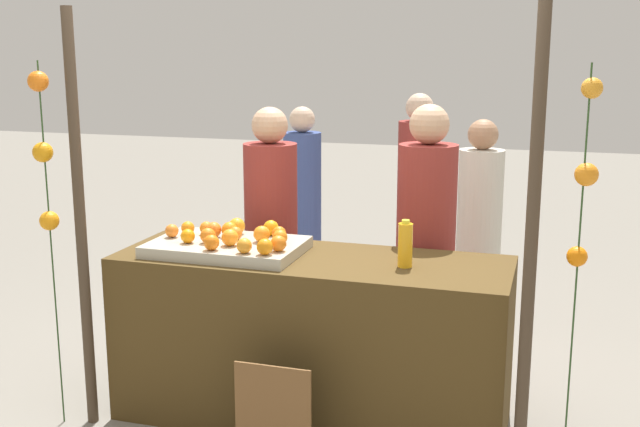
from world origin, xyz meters
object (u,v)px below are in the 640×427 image
(stall_counter, at_px, (312,339))
(orange_1, at_px, (188,228))
(orange_0, at_px, (237,226))
(chalkboard_sign, at_px, (274,420))
(vendor_left, at_px, (271,248))
(juice_bottle, at_px, (405,245))
(vendor_right, at_px, (425,260))

(stall_counter, height_order, orange_1, orange_1)
(orange_0, height_order, orange_1, orange_0)
(stall_counter, xyz_separation_m, chalkboard_sign, (0.00, -0.57, -0.19))
(orange_0, bearing_deg, vendor_left, 88.62)
(stall_counter, height_order, juice_bottle, juice_bottle)
(stall_counter, xyz_separation_m, juice_bottle, (0.49, -0.03, 0.56))
(juice_bottle, distance_m, vendor_right, 0.65)
(orange_1, relative_size, chalkboard_sign, 0.13)
(orange_0, distance_m, juice_bottle, 0.98)
(orange_0, height_order, vendor_left, vendor_left)
(juice_bottle, bearing_deg, stall_counter, 176.43)
(stall_counter, height_order, chalkboard_sign, stall_counter)
(juice_bottle, bearing_deg, chalkboard_sign, -132.30)
(stall_counter, bearing_deg, vendor_right, 49.01)
(orange_0, distance_m, orange_1, 0.27)
(vendor_left, bearing_deg, orange_1, -114.37)
(juice_bottle, bearing_deg, vendor_left, 145.63)
(orange_1, bearing_deg, orange_0, 19.78)
(stall_counter, relative_size, vendor_left, 1.27)
(juice_bottle, relative_size, vendor_left, 0.15)
(orange_0, xyz_separation_m, vendor_left, (0.01, 0.49, -0.25))
(stall_counter, height_order, orange_0, orange_0)
(stall_counter, xyz_separation_m, vendor_left, (-0.46, 0.62, 0.30))
(orange_1, height_order, chalkboard_sign, orange_1)
(orange_1, bearing_deg, stall_counter, -3.15)
(orange_0, bearing_deg, juice_bottle, -9.47)
(chalkboard_sign, bearing_deg, orange_1, 139.62)
(stall_counter, height_order, vendor_left, vendor_left)
(stall_counter, relative_size, orange_0, 22.70)
(stall_counter, distance_m, orange_1, 0.90)
(orange_0, relative_size, vendor_right, 0.05)
(orange_0, relative_size, chalkboard_sign, 0.17)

